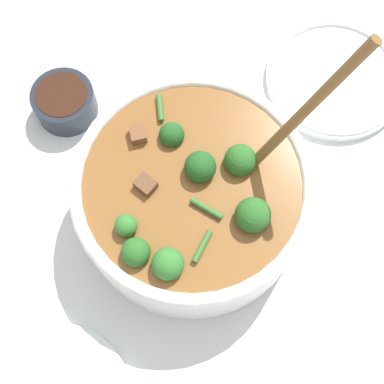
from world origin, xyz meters
TOP-DOWN VIEW (x-y plane):
  - ground_plane at (0.00, 0.00)m, footprint 4.00×4.00m
  - stew_bowl at (0.00, 0.00)m, footprint 0.29×0.29m
  - condiment_bowl at (-0.03, -0.23)m, footprint 0.09×0.09m
  - empty_plate at (-0.28, 0.07)m, footprint 0.20×0.20m

SIDE VIEW (x-z plane):
  - ground_plane at x=0.00m, z-range 0.00..0.00m
  - empty_plate at x=-0.28m, z-range 0.00..0.02m
  - condiment_bowl at x=-0.03m, z-range 0.00..0.05m
  - stew_bowl at x=0.00m, z-range -0.09..0.22m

